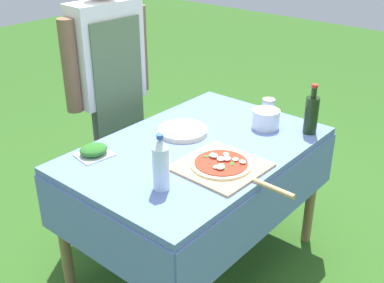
{
  "coord_description": "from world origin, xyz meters",
  "views": [
    {
      "loc": [
        -1.62,
        -1.33,
        1.8
      ],
      "look_at": [
        -0.04,
        0.0,
        0.77
      ],
      "focal_mm": 45.0,
      "sensor_mm": 36.0,
      "label": 1
    }
  ],
  "objects_px": {
    "oil_bottle": "(311,114)",
    "sauce_jar": "(268,107)",
    "person_cook": "(109,78)",
    "water_bottle": "(161,164)",
    "mixing_tub": "(266,119)",
    "pizza_on_peel": "(223,166)",
    "prep_table": "(197,164)",
    "plate_stack": "(183,131)",
    "herb_container": "(94,150)"
  },
  "relations": [
    {
      "from": "herb_container",
      "to": "mixing_tub",
      "type": "bearing_deg",
      "value": -29.51
    },
    {
      "from": "prep_table",
      "to": "plate_stack",
      "type": "distance_m",
      "value": 0.2
    },
    {
      "from": "herb_container",
      "to": "mixing_tub",
      "type": "height_order",
      "value": "mixing_tub"
    },
    {
      "from": "pizza_on_peel",
      "to": "oil_bottle",
      "type": "height_order",
      "value": "oil_bottle"
    },
    {
      "from": "person_cook",
      "to": "mixing_tub",
      "type": "height_order",
      "value": "person_cook"
    },
    {
      "from": "oil_bottle",
      "to": "sauce_jar",
      "type": "bearing_deg",
      "value": 75.67
    },
    {
      "from": "plate_stack",
      "to": "sauce_jar",
      "type": "relative_size",
      "value": 2.99
    },
    {
      "from": "pizza_on_peel",
      "to": "water_bottle",
      "type": "bearing_deg",
      "value": 163.94
    },
    {
      "from": "pizza_on_peel",
      "to": "water_bottle",
      "type": "xyz_separation_m",
      "value": [
        -0.3,
        0.09,
        0.1
      ]
    },
    {
      "from": "person_cook",
      "to": "pizza_on_peel",
      "type": "xyz_separation_m",
      "value": [
        -0.18,
        -0.96,
        -0.15
      ]
    },
    {
      "from": "person_cook",
      "to": "water_bottle",
      "type": "height_order",
      "value": "person_cook"
    },
    {
      "from": "mixing_tub",
      "to": "sauce_jar",
      "type": "distance_m",
      "value": 0.19
    },
    {
      "from": "prep_table",
      "to": "water_bottle",
      "type": "xyz_separation_m",
      "value": [
        -0.39,
        -0.13,
        0.22
      ]
    },
    {
      "from": "person_cook",
      "to": "oil_bottle",
      "type": "relative_size",
      "value": 5.78
    },
    {
      "from": "person_cook",
      "to": "water_bottle",
      "type": "bearing_deg",
      "value": 64.65
    },
    {
      "from": "water_bottle",
      "to": "herb_container",
      "type": "xyz_separation_m",
      "value": [
        0.01,
        0.45,
        -0.09
      ]
    },
    {
      "from": "pizza_on_peel",
      "to": "oil_bottle",
      "type": "bearing_deg",
      "value": -9.64
    },
    {
      "from": "water_bottle",
      "to": "oil_bottle",
      "type": "bearing_deg",
      "value": -13.35
    },
    {
      "from": "prep_table",
      "to": "oil_bottle",
      "type": "bearing_deg",
      "value": -34.87
    },
    {
      "from": "oil_bottle",
      "to": "sauce_jar",
      "type": "relative_size",
      "value": 3.03
    },
    {
      "from": "oil_bottle",
      "to": "plate_stack",
      "type": "height_order",
      "value": "oil_bottle"
    },
    {
      "from": "person_cook",
      "to": "mixing_tub",
      "type": "distance_m",
      "value": 0.93
    },
    {
      "from": "prep_table",
      "to": "herb_container",
      "type": "distance_m",
      "value": 0.51
    },
    {
      "from": "water_bottle",
      "to": "person_cook",
      "type": "bearing_deg",
      "value": 60.87
    },
    {
      "from": "prep_table",
      "to": "mixing_tub",
      "type": "bearing_deg",
      "value": -18.55
    },
    {
      "from": "sauce_jar",
      "to": "pizza_on_peel",
      "type": "bearing_deg",
      "value": -164.65
    },
    {
      "from": "prep_table",
      "to": "sauce_jar",
      "type": "height_order",
      "value": "sauce_jar"
    },
    {
      "from": "mixing_tub",
      "to": "person_cook",
      "type": "bearing_deg",
      "value": 110.24
    },
    {
      "from": "prep_table",
      "to": "plate_stack",
      "type": "relative_size",
      "value": 4.95
    },
    {
      "from": "prep_table",
      "to": "sauce_jar",
      "type": "bearing_deg",
      "value": -4.63
    },
    {
      "from": "person_cook",
      "to": "oil_bottle",
      "type": "distance_m",
      "value": 1.15
    },
    {
      "from": "oil_bottle",
      "to": "person_cook",
      "type": "bearing_deg",
      "value": 110.88
    },
    {
      "from": "oil_bottle",
      "to": "water_bottle",
      "type": "distance_m",
      "value": 0.91
    },
    {
      "from": "person_cook",
      "to": "water_bottle",
      "type": "relative_size",
      "value": 6.09
    },
    {
      "from": "oil_bottle",
      "to": "plate_stack",
      "type": "xyz_separation_m",
      "value": [
        -0.43,
        0.5,
        -0.09
      ]
    },
    {
      "from": "pizza_on_peel",
      "to": "plate_stack",
      "type": "relative_size",
      "value": 2.15
    },
    {
      "from": "herb_container",
      "to": "person_cook",
      "type": "bearing_deg",
      "value": 41.45
    },
    {
      "from": "sauce_jar",
      "to": "herb_container",
      "type": "bearing_deg",
      "value": 159.52
    },
    {
      "from": "water_bottle",
      "to": "herb_container",
      "type": "height_order",
      "value": "water_bottle"
    },
    {
      "from": "person_cook",
      "to": "plate_stack",
      "type": "distance_m",
      "value": 0.6
    },
    {
      "from": "herb_container",
      "to": "pizza_on_peel",
      "type": "bearing_deg",
      "value": -61.71
    },
    {
      "from": "herb_container",
      "to": "plate_stack",
      "type": "bearing_deg",
      "value": -19.58
    },
    {
      "from": "prep_table",
      "to": "mixing_tub",
      "type": "relative_size",
      "value": 8.96
    },
    {
      "from": "plate_stack",
      "to": "mixing_tub",
      "type": "bearing_deg",
      "value": -40.29
    },
    {
      "from": "person_cook",
      "to": "pizza_on_peel",
      "type": "relative_size",
      "value": 2.72
    },
    {
      "from": "water_bottle",
      "to": "mixing_tub",
      "type": "xyz_separation_m",
      "value": [
        0.8,
        -0.0,
        -0.07
      ]
    },
    {
      "from": "pizza_on_peel",
      "to": "mixing_tub",
      "type": "distance_m",
      "value": 0.51
    },
    {
      "from": "person_cook",
      "to": "plate_stack",
      "type": "relative_size",
      "value": 5.85
    },
    {
      "from": "water_bottle",
      "to": "pizza_on_peel",
      "type": "bearing_deg",
      "value": -17.57
    },
    {
      "from": "prep_table",
      "to": "pizza_on_peel",
      "type": "relative_size",
      "value": 2.3
    }
  ]
}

